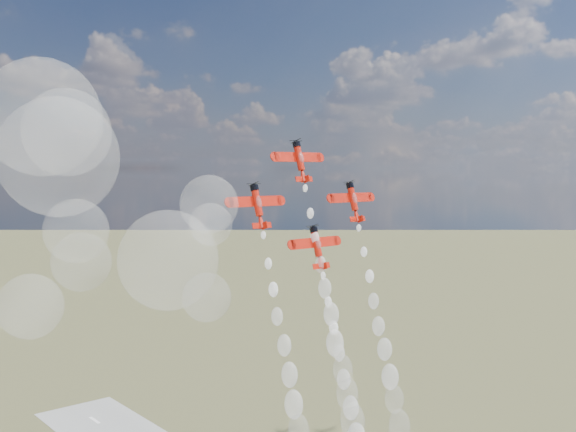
# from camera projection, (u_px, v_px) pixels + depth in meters

# --- Properties ---
(plane_lead) EXTENTS (14.01, 5.73, 9.74)m
(plane_lead) POSITION_uv_depth(u_px,v_px,m) (300.00, 160.00, 156.38)
(plane_lead) COLOR red
(plane_lead) RESTS_ON ground
(plane_left) EXTENTS (14.01, 5.73, 9.74)m
(plane_left) POSITION_uv_depth(u_px,v_px,m) (258.00, 205.00, 145.44)
(plane_left) COLOR red
(plane_left) RESTS_ON ground
(plane_right) EXTENTS (14.01, 5.73, 9.74)m
(plane_right) POSITION_uv_depth(u_px,v_px,m) (353.00, 201.00, 164.08)
(plane_right) COLOR red
(plane_right) RESTS_ON ground
(plane_slot) EXTENTS (14.01, 5.73, 9.74)m
(plane_slot) POSITION_uv_depth(u_px,v_px,m) (317.00, 246.00, 153.13)
(plane_slot) COLOR red
(plane_slot) RESTS_ON ground
(smoke_trail_lead) EXTENTS (5.21, 19.87, 59.89)m
(smoke_trail_lead) POSITION_uv_depth(u_px,v_px,m) (346.00, 392.00, 148.08)
(smoke_trail_lead) COLOR white
(smoke_trail_lead) RESTS_ON plane_lead
(smoke_trail_right) EXTENTS (5.60, 20.22, 59.98)m
(smoke_trail_right) POSITION_uv_depth(u_px,v_px,m) (400.00, 424.00, 155.67)
(smoke_trail_right) COLOR white
(smoke_trail_right) RESTS_ON plane_right
(drifted_smoke_cloud) EXTENTS (58.88, 35.60, 55.94)m
(drifted_smoke_cloud) POSITION_uv_depth(u_px,v_px,m) (97.00, 189.00, 125.62)
(drifted_smoke_cloud) COLOR white
(drifted_smoke_cloud) RESTS_ON ground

